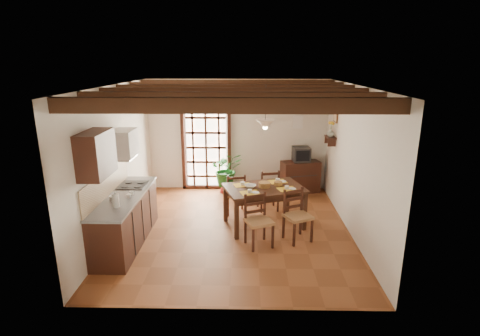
{
  "coord_description": "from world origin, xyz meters",
  "views": [
    {
      "loc": [
        0.24,
        -6.82,
        3.24
      ],
      "look_at": [
        0.1,
        0.4,
        1.15
      ],
      "focal_mm": 28.0,
      "sensor_mm": 36.0,
      "label": 1
    }
  ],
  "objects_px": {
    "dining_table": "(264,192)",
    "chair_far_left": "(235,201)",
    "chair_near_left": "(259,230)",
    "sideboard": "(300,177)",
    "chair_near_right": "(297,225)",
    "potted_plant": "(227,171)",
    "crt_tv": "(301,154)",
    "kitchen_counter": "(126,218)",
    "pendant_lamp": "(265,123)",
    "chair_far_right": "(268,197)"
  },
  "relations": [
    {
      "from": "potted_plant",
      "to": "pendant_lamp",
      "type": "bearing_deg",
      "value": -65.42
    },
    {
      "from": "crt_tv",
      "to": "potted_plant",
      "type": "xyz_separation_m",
      "value": [
        -1.86,
        -0.06,
        -0.42
      ]
    },
    {
      "from": "chair_near_left",
      "to": "chair_far_left",
      "type": "xyz_separation_m",
      "value": [
        -0.47,
        1.48,
        -0.01
      ]
    },
    {
      "from": "chair_near_right",
      "to": "chair_far_left",
      "type": "bearing_deg",
      "value": 107.15
    },
    {
      "from": "chair_far_left",
      "to": "potted_plant",
      "type": "relative_size",
      "value": 0.41
    },
    {
      "from": "pendant_lamp",
      "to": "kitchen_counter",
      "type": "bearing_deg",
      "value": -160.81
    },
    {
      "from": "chair_near_right",
      "to": "chair_far_left",
      "type": "distance_m",
      "value": 1.72
    },
    {
      "from": "chair_far_right",
      "to": "kitchen_counter",
      "type": "bearing_deg",
      "value": 19.99
    },
    {
      "from": "dining_table",
      "to": "crt_tv",
      "type": "xyz_separation_m",
      "value": [
        1.0,
        2.04,
        0.28
      ]
    },
    {
      "from": "crt_tv",
      "to": "chair_far_left",
      "type": "bearing_deg",
      "value": -143.55
    },
    {
      "from": "chair_near_left",
      "to": "sideboard",
      "type": "height_order",
      "value": "chair_near_left"
    },
    {
      "from": "chair_far_left",
      "to": "chair_near_left",
      "type": "bearing_deg",
      "value": 96.94
    },
    {
      "from": "sideboard",
      "to": "potted_plant",
      "type": "distance_m",
      "value": 1.87
    },
    {
      "from": "dining_table",
      "to": "chair_far_right",
      "type": "distance_m",
      "value": 0.96
    },
    {
      "from": "chair_far_right",
      "to": "crt_tv",
      "type": "bearing_deg",
      "value": -138.02
    },
    {
      "from": "kitchen_counter",
      "to": "dining_table",
      "type": "height_order",
      "value": "kitchen_counter"
    },
    {
      "from": "crt_tv",
      "to": "potted_plant",
      "type": "relative_size",
      "value": 0.2
    },
    {
      "from": "chair_near_left",
      "to": "chair_near_right",
      "type": "xyz_separation_m",
      "value": [
        0.72,
        0.23,
        0.0
      ]
    },
    {
      "from": "crt_tv",
      "to": "potted_plant",
      "type": "height_order",
      "value": "potted_plant"
    },
    {
      "from": "crt_tv",
      "to": "potted_plant",
      "type": "bearing_deg",
      "value": 176.83
    },
    {
      "from": "chair_near_left",
      "to": "pendant_lamp",
      "type": "bearing_deg",
      "value": 59.61
    },
    {
      "from": "dining_table",
      "to": "chair_far_left",
      "type": "xyz_separation_m",
      "value": [
        -0.6,
        0.63,
        -0.43
      ]
    },
    {
      "from": "chair_near_right",
      "to": "chair_near_left",
      "type": "bearing_deg",
      "value": 171.14
    },
    {
      "from": "dining_table",
      "to": "crt_tv",
      "type": "height_order",
      "value": "crt_tv"
    },
    {
      "from": "sideboard",
      "to": "pendant_lamp",
      "type": "bearing_deg",
      "value": -131.97
    },
    {
      "from": "dining_table",
      "to": "potted_plant",
      "type": "bearing_deg",
      "value": 95.98
    },
    {
      "from": "chair_near_right",
      "to": "crt_tv",
      "type": "height_order",
      "value": "crt_tv"
    },
    {
      "from": "kitchen_counter",
      "to": "potted_plant",
      "type": "bearing_deg",
      "value": 58.64
    },
    {
      "from": "dining_table",
      "to": "sideboard",
      "type": "xyz_separation_m",
      "value": [
        1.0,
        2.04,
        -0.32
      ]
    },
    {
      "from": "chair_far_right",
      "to": "dining_table",
      "type": "bearing_deg",
      "value": 70.01
    },
    {
      "from": "sideboard",
      "to": "pendant_lamp",
      "type": "relative_size",
      "value": 1.12
    },
    {
      "from": "potted_plant",
      "to": "kitchen_counter",
      "type": "bearing_deg",
      "value": -121.36
    },
    {
      "from": "chair_far_right",
      "to": "sideboard",
      "type": "height_order",
      "value": "chair_far_right"
    },
    {
      "from": "chair_far_right",
      "to": "pendant_lamp",
      "type": "bearing_deg",
      "value": 68.9
    },
    {
      "from": "sideboard",
      "to": "crt_tv",
      "type": "distance_m",
      "value": 0.59
    },
    {
      "from": "sideboard",
      "to": "kitchen_counter",
      "type": "bearing_deg",
      "value": -156.11
    },
    {
      "from": "chair_near_left",
      "to": "chair_near_right",
      "type": "distance_m",
      "value": 0.76
    },
    {
      "from": "chair_near_right",
      "to": "crt_tv",
      "type": "relative_size",
      "value": 2.17
    },
    {
      "from": "potted_plant",
      "to": "pendant_lamp",
      "type": "xyz_separation_m",
      "value": [
        0.86,
        -1.88,
        1.51
      ]
    },
    {
      "from": "chair_near_left",
      "to": "chair_far_left",
      "type": "bearing_deg",
      "value": 84.85
    },
    {
      "from": "sideboard",
      "to": "pendant_lamp",
      "type": "xyz_separation_m",
      "value": [
        -1.0,
        -1.94,
        1.68
      ]
    },
    {
      "from": "sideboard",
      "to": "crt_tv",
      "type": "height_order",
      "value": "crt_tv"
    },
    {
      "from": "chair_near_left",
      "to": "sideboard",
      "type": "xyz_separation_m",
      "value": [
        1.13,
        2.89,
        0.1
      ]
    },
    {
      "from": "chair_far_right",
      "to": "pendant_lamp",
      "type": "height_order",
      "value": "pendant_lamp"
    },
    {
      "from": "kitchen_counter",
      "to": "sideboard",
      "type": "distance_m",
      "value": 4.53
    },
    {
      "from": "crt_tv",
      "to": "potted_plant",
      "type": "distance_m",
      "value": 1.91
    },
    {
      "from": "chair_near_right",
      "to": "potted_plant",
      "type": "distance_m",
      "value": 2.99
    },
    {
      "from": "dining_table",
      "to": "kitchen_counter",
      "type": "bearing_deg",
      "value": 179.65
    },
    {
      "from": "chair_near_right",
      "to": "chair_far_left",
      "type": "xyz_separation_m",
      "value": [
        -1.19,
        1.25,
        -0.01
      ]
    },
    {
      "from": "chair_near_right",
      "to": "potted_plant",
      "type": "relative_size",
      "value": 0.43
    }
  ]
}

